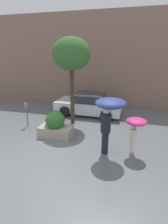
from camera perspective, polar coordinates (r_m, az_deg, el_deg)
ground_plane at (r=6.84m, az=-8.82°, el=-12.13°), size 40.00×40.00×0.00m
building_facade at (r=12.11m, az=3.12°, el=16.36°), size 18.00×0.30×6.00m
planter_box at (r=7.66m, az=-9.30°, el=-4.33°), size 1.43×0.82×1.18m
person_adult at (r=5.89m, az=8.26°, el=0.31°), size 1.04×1.04×2.08m
person_child at (r=6.28m, az=16.44°, el=-4.28°), size 0.71×0.71×1.38m
parked_car_near at (r=10.42m, az=1.65°, el=2.46°), size 3.88×2.12×1.22m
street_tree at (r=8.56m, az=-4.17°, el=18.12°), size 1.81×1.81×4.22m
parking_meter at (r=8.98m, az=-18.30°, el=0.77°), size 0.14×0.14×1.19m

